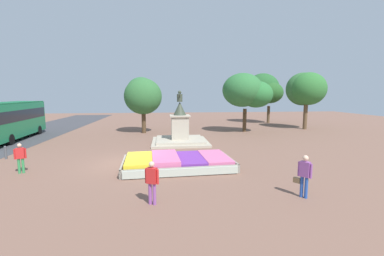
{
  "coord_description": "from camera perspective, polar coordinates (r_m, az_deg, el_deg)",
  "views": [
    {
      "loc": [
        2.27,
        -15.44,
        4.14
      ],
      "look_at": [
        4.23,
        2.67,
        1.76
      ],
      "focal_mm": 24.0,
      "sensor_mm": 36.0,
      "label": 1
    }
  ],
  "objects": [
    {
      "name": "park_tree_far_right",
      "position": [
        33.95,
        24.01,
        7.87
      ],
      "size": [
        4.37,
        4.51,
        6.77
      ],
      "color": "brown",
      "rests_on": "ground_plane"
    },
    {
      "name": "pedestrian_crossing_plaza",
      "position": [
        16.28,
        -33.86,
        -5.23
      ],
      "size": [
        0.53,
        0.35,
        1.61
      ],
      "color": "#338C4C",
      "rests_on": "ground_plane"
    },
    {
      "name": "park_tree_behind_statue",
      "position": [
        39.03,
        15.87,
        8.1
      ],
      "size": [
        4.96,
        5.1,
        7.2
      ],
      "color": "brown",
      "rests_on": "ground_plane"
    },
    {
      "name": "city_bus",
      "position": [
        28.66,
        -35.46,
        1.74
      ],
      "size": [
        3.28,
        9.95,
        3.45
      ],
      "color": "#197A47",
      "rests_on": "ground_plane"
    },
    {
      "name": "park_tree_street_side",
      "position": [
        28.46,
        12.15,
        7.91
      ],
      "size": [
        5.34,
        4.56,
        6.42
      ],
      "color": "#4C3823",
      "rests_on": "ground_plane"
    },
    {
      "name": "flower_planter",
      "position": [
        14.82,
        -3.4,
        -7.58
      ],
      "size": [
        6.4,
        4.02,
        0.7
      ],
      "color": "#38281C",
      "rests_on": "ground_plane"
    },
    {
      "name": "pedestrian_near_planter",
      "position": [
        9.92,
        -8.9,
        -11.3
      ],
      "size": [
        0.53,
        0.36,
        1.67
      ],
      "color": "#8C4C99",
      "rests_on": "ground_plane"
    },
    {
      "name": "statue_monument",
      "position": [
        22.02,
        -2.71,
        -0.98
      ],
      "size": [
        4.74,
        4.74,
        4.47
      ],
      "color": "#B0A691",
      "rests_on": "ground_plane"
    },
    {
      "name": "ground_plane",
      "position": [
        16.15,
        -14.17,
        -7.64
      ],
      "size": [
        87.95,
        87.95,
        0.0
      ],
      "primitive_type": "plane",
      "color": "brown"
    },
    {
      "name": "kerb_bollard_north",
      "position": [
        20.48,
        -36.08,
        -4.36
      ],
      "size": [
        0.15,
        0.15,
        0.86
      ],
      "color": "#4C5156",
      "rests_on": "ground_plane"
    },
    {
      "name": "park_tree_far_left",
      "position": [
        28.26,
        -10.96,
        7.05
      ],
      "size": [
        3.99,
        3.88,
        6.0
      ],
      "color": "#4C3823",
      "rests_on": "ground_plane"
    },
    {
      "name": "pedestrian_with_handbag",
      "position": [
        11.36,
        23.66,
        -9.29
      ],
      "size": [
        0.52,
        0.62,
        1.75
      ],
      "color": "#264CA5",
      "rests_on": "ground_plane"
    }
  ]
}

